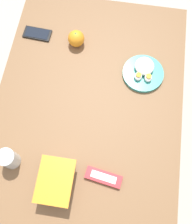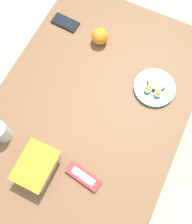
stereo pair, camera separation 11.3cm
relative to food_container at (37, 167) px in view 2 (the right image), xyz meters
name	(u,v)px [view 2 (the right image)]	position (x,y,z in m)	size (l,w,h in m)	color
ground_plane	(92,145)	(0.33, -0.07, -0.80)	(10.00, 10.00, 0.00)	#B2A899
table	(89,115)	(0.33, -0.07, -0.13)	(1.25, 0.84, 0.76)	brown
food_container	(37,167)	(0.00, 0.00, 0.00)	(0.18, 0.14, 0.09)	white
orange_fruit	(100,36)	(0.67, 0.04, 0.00)	(0.08, 0.08, 0.08)	orange
rice_plate	(155,86)	(0.55, -0.30, -0.02)	(0.19, 0.19, 0.06)	teal
candy_bar	(83,176)	(0.05, -0.18, -0.03)	(0.07, 0.16, 0.02)	#B7282D
cell_phone	(65,23)	(0.69, 0.24, -0.03)	(0.07, 0.14, 0.01)	black
drinking_glass	(1,132)	(0.06, 0.20, 0.01)	(0.07, 0.07, 0.10)	silver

